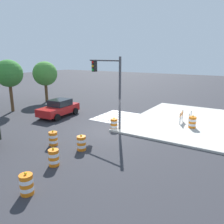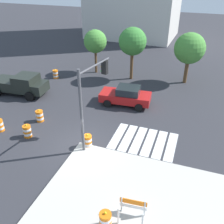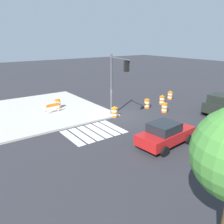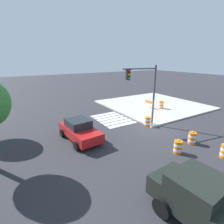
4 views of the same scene
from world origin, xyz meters
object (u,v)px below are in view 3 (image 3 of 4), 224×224
(traffic_barrel_near_corner, at_px, (162,100))
(traffic_light_pole, at_px, (117,76))
(traffic_barrel_on_sidewalk, at_px, (58,104))
(construction_barricade, at_px, (52,107))
(traffic_barrel_median_far, at_px, (114,112))
(sports_car, at_px, (165,134))
(pickup_truck, at_px, (224,104))
(traffic_barrel_lane_center, at_px, (147,104))
(traffic_barrel_crosswalk_end, at_px, (164,108))
(traffic_barrel_median_near, at_px, (170,95))

(traffic_barrel_near_corner, xyz_separation_m, traffic_light_pole, (6.97, 1.00, 3.46))
(traffic_barrel_on_sidewalk, bearing_deg, construction_barricade, 45.07)
(traffic_barrel_median_far, bearing_deg, sports_car, 84.50)
(traffic_barrel_near_corner, xyz_separation_m, construction_barricade, (11.07, -3.87, 0.27))
(sports_car, distance_m, traffic_barrel_median_far, 6.65)
(traffic_barrel_near_corner, bearing_deg, traffic_light_pole, 8.20)
(traffic_barrel_median_far, bearing_deg, pickup_truck, 149.81)
(traffic_barrel_lane_center, xyz_separation_m, construction_barricade, (8.72, -3.92, 0.27))
(construction_barricade, bearing_deg, traffic_barrel_lane_center, 155.79)
(traffic_barrel_crosswalk_end, bearing_deg, traffic_light_pole, -12.58)
(construction_barricade, bearing_deg, traffic_barrel_near_corner, 160.72)
(traffic_barrel_near_corner, relative_size, traffic_light_pole, 0.19)
(traffic_barrel_median_far, distance_m, traffic_barrel_lane_center, 4.48)
(traffic_barrel_on_sidewalk, relative_size, traffic_light_pole, 0.19)
(traffic_barrel_median_near, xyz_separation_m, construction_barricade, (13.48, -2.95, 0.27))
(traffic_barrel_near_corner, bearing_deg, traffic_barrel_median_near, -159.14)
(traffic_barrel_crosswalk_end, distance_m, traffic_barrel_median_near, 5.34)
(pickup_truck, distance_m, traffic_light_pole, 10.77)
(sports_car, xyz_separation_m, traffic_barrel_lane_center, (-5.10, -6.97, -0.36))
(pickup_truck, xyz_separation_m, traffic_light_pole, (9.24, -4.69, 2.94))
(sports_car, bearing_deg, traffic_barrel_near_corner, -136.71)
(traffic_barrel_median_far, relative_size, traffic_barrel_on_sidewalk, 1.00)
(traffic_barrel_median_far, distance_m, traffic_barrel_on_sidewalk, 6.20)
(sports_car, relative_size, traffic_barrel_on_sidewalk, 4.34)
(traffic_barrel_median_near, relative_size, construction_barricade, 0.79)
(pickup_truck, relative_size, traffic_barrel_median_near, 5.17)
(traffic_barrel_crosswalk_end, bearing_deg, traffic_barrel_median_near, -145.38)
(traffic_barrel_lane_center, xyz_separation_m, traffic_light_pole, (4.62, 0.95, 3.46))
(sports_car, xyz_separation_m, traffic_barrel_crosswalk_end, (-5.46, -4.90, -0.36))
(traffic_barrel_crosswalk_end, bearing_deg, traffic_barrel_near_corner, -133.17)
(traffic_barrel_near_corner, bearing_deg, construction_barricade, -19.28)
(traffic_barrel_lane_center, bearing_deg, traffic_light_pole, 11.66)
(traffic_barrel_median_near, height_order, traffic_barrel_on_sidewalk, traffic_barrel_on_sidewalk)
(pickup_truck, distance_m, traffic_barrel_near_corner, 6.15)
(traffic_barrel_on_sidewalk, xyz_separation_m, construction_barricade, (0.98, 0.98, 0.12))
(traffic_barrel_on_sidewalk, bearing_deg, traffic_barrel_near_corner, 154.31)
(traffic_barrel_median_near, height_order, traffic_barrel_median_far, same)
(traffic_barrel_crosswalk_end, height_order, traffic_light_pole, traffic_light_pole)
(traffic_barrel_on_sidewalk, bearing_deg, traffic_barrel_crosswalk_end, 139.30)
(construction_barricade, bearing_deg, pickup_truck, 144.34)
(sports_car, bearing_deg, construction_barricade, -71.62)
(construction_barricade, relative_size, traffic_light_pole, 0.24)
(traffic_barrel_median_near, bearing_deg, traffic_barrel_crosswalk_end, 34.62)
(traffic_barrel_near_corner, height_order, traffic_light_pole, traffic_light_pole)
(traffic_barrel_lane_center, bearing_deg, traffic_barrel_near_corner, -178.77)
(traffic_barrel_crosswalk_end, height_order, construction_barricade, construction_barricade)
(sports_car, xyz_separation_m, pickup_truck, (-9.72, -1.32, 0.16))
(sports_car, xyz_separation_m, traffic_barrel_median_far, (-0.64, -6.61, -0.36))
(traffic_barrel_crosswalk_end, xyz_separation_m, traffic_barrel_on_sidewalk, (8.10, -6.97, 0.15))
(traffic_barrel_median_near, bearing_deg, traffic_barrel_median_far, 8.21)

